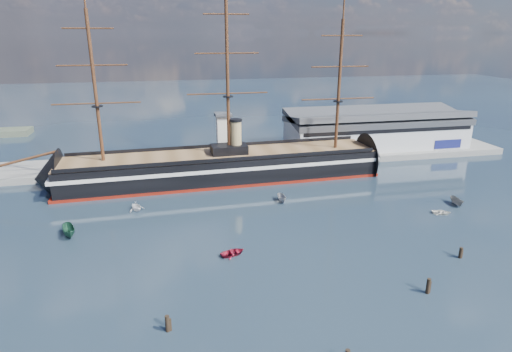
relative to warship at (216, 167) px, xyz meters
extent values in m
plane|color=#1A2736|center=(0.95, -20.00, -4.04)|extent=(600.00, 600.00, 0.00)
cube|color=slate|center=(10.95, 16.00, -4.04)|extent=(180.00, 18.00, 2.00)
cube|color=#B7BABC|center=(58.95, 20.00, 2.96)|extent=(62.00, 20.00, 10.00)
cube|color=#3F4247|center=(58.95, 20.00, 8.56)|extent=(63.00, 21.00, 2.00)
cube|color=silver|center=(3.95, 13.00, 4.96)|extent=(4.00, 4.00, 14.00)
cube|color=#3F4247|center=(3.95, 13.00, 12.46)|extent=(5.00, 5.00, 1.00)
cube|color=black|center=(1.73, 0.00, -0.04)|extent=(88.55, 19.37, 7.00)
cube|color=silver|center=(1.73, 0.00, 1.16)|extent=(90.56, 19.68, 1.00)
cube|color=maroon|center=(1.73, 0.00, -3.69)|extent=(90.56, 19.64, 0.90)
cone|color=black|center=(-44.77, 0.00, -0.34)|extent=(14.59, 16.21, 15.68)
cone|color=black|center=(48.23, 0.00, -0.34)|extent=(11.59, 16.09, 15.68)
cube|color=brown|center=(1.73, 0.00, 3.56)|extent=(88.50, 18.09, 0.40)
cube|color=black|center=(3.73, 0.00, 4.96)|extent=(10.22, 6.38, 2.50)
cylinder|color=tan|center=(5.73, 0.00, 8.46)|extent=(3.20, 3.20, 9.00)
cylinder|color=#381E0F|center=(-50.27, 0.00, 4.96)|extent=(17.77, 1.38, 4.43)
cylinder|color=#381E0F|center=(-30.27, 0.00, 22.76)|extent=(0.90, 0.90, 38.00)
cylinder|color=#381E0F|center=(3.73, 0.00, 24.76)|extent=(0.90, 0.90, 42.00)
cylinder|color=#381E0F|center=(35.73, 0.00, 21.76)|extent=(0.90, 0.90, 36.00)
imported|color=#1E4C37|center=(-34.26, -29.41, -4.04)|extent=(7.60, 4.63, 2.86)
imported|color=#A41932|center=(-2.23, -44.15, -4.04)|extent=(2.10, 3.23, 1.40)
imported|color=#919398|center=(13.99, -19.91, -4.04)|extent=(5.49, 2.06, 2.19)
imported|color=white|center=(-21.40, -18.15, -4.04)|extent=(7.23, 5.82, 2.45)
imported|color=white|center=(48.47, -35.00, -4.04)|extent=(1.96, 2.79, 1.21)
imported|color=slate|center=(55.34, -30.96, -4.04)|extent=(5.92, 2.75, 2.29)
cylinder|color=black|center=(-14.71, -63.99, -4.04)|extent=(0.64, 0.64, 3.26)
cylinder|color=black|center=(26.67, -63.18, -4.04)|extent=(0.64, 0.64, 3.38)
cylinder|color=black|center=(39.32, -54.12, -4.04)|extent=(0.64, 0.64, 2.86)
camera|label=1|loc=(-12.90, -115.92, 36.04)|focal=30.00mm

